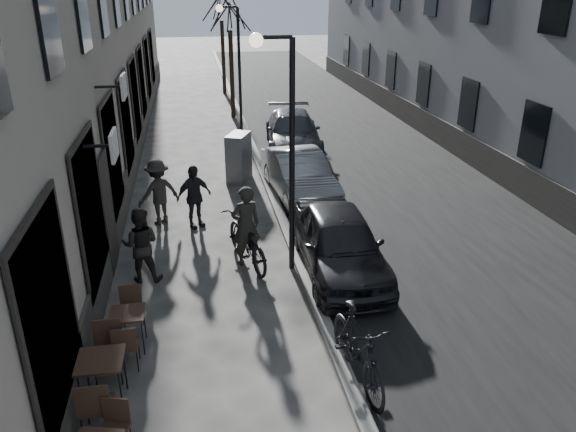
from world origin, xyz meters
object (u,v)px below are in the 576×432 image
object	(u,v)px
streetlamp_far	(235,56)
tree_near	(229,12)
pedestrian_mid	(158,192)
car_near	(340,243)
bistro_set_b	(103,377)
pedestrian_far	(194,197)
bistro_set_c	(129,326)
moped	(358,349)
streetlamp_near	(284,131)
car_far	(293,132)
bicycle	(246,240)
pedestrian_near	(141,245)
utility_cabinet	(239,157)
tree_far	(221,5)
car_mid	(300,175)

from	to	relation	value
streetlamp_far	tree_near	bearing A→B (deg)	88.62
pedestrian_mid	car_near	xyz separation A→B (m)	(4.00, -3.43, -0.17)
bistro_set_b	pedestrian_far	bearing A→B (deg)	77.33
tree_near	bistro_set_c	xyz separation A→B (m)	(-3.23, -17.46, -4.22)
moped	streetlamp_near	bearing A→B (deg)	91.64
streetlamp_near	car_far	xyz separation A→B (m)	(1.87, 9.26, -2.47)
bicycle	streetlamp_near	bearing A→B (deg)	138.49
bistro_set_c	moped	world-z (taller)	moped
bistro_set_b	moped	distance (m)	3.94
bistro_set_b	bicycle	xyz separation A→B (m)	(2.61, 4.24, 0.06)
moped	pedestrian_near	bearing A→B (deg)	126.11
utility_cabinet	pedestrian_mid	distance (m)	3.88
tree_far	utility_cabinet	bearing A→B (deg)	-92.01
pedestrian_near	car_far	size ratio (longest dim) A/B	0.35
tree_far	pedestrian_far	bearing A→B (deg)	-96.19
bicycle	moped	size ratio (longest dim) A/B	1.03
moped	bistro_set_b	bearing A→B (deg)	172.01
utility_cabinet	bistro_set_c	bearing A→B (deg)	-83.66
bicycle	car_far	bearing A→B (deg)	-122.10
bicycle	bistro_set_b	bearing A→B (deg)	43.02
bicycle	pedestrian_near	bearing A→B (deg)	-5.88
pedestrian_near	car_far	distance (m)	10.49
tree_far	utility_cabinet	xyz separation A→B (m)	(-0.52, -14.86, -3.90)
bistro_set_b	pedestrian_near	world-z (taller)	pedestrian_near
tree_near	moped	bearing A→B (deg)	-88.64
car_mid	car_far	xyz separation A→B (m)	(0.70, 4.97, 0.01)
streetlamp_far	bicycle	size ratio (longest dim) A/B	2.34
bistro_set_b	streetlamp_near	bearing A→B (deg)	48.70
bistro_set_c	tree_far	bearing A→B (deg)	81.78
tree_far	moped	size ratio (longest dim) A/B	2.70
utility_cabinet	pedestrian_near	distance (m)	6.67
tree_far	bistro_set_c	xyz separation A→B (m)	(-3.23, -23.46, -4.22)
bistro_set_c	streetlamp_far	bearing A→B (deg)	77.30
streetlamp_far	car_far	xyz separation A→B (m)	(1.87, -2.74, -2.47)
pedestrian_near	pedestrian_mid	xyz separation A→B (m)	(0.25, 3.06, 0.04)
utility_cabinet	bicycle	bearing A→B (deg)	-69.65
bistro_set_c	pedestrian_far	distance (m)	5.28
tree_near	car_near	xyz separation A→B (m)	(1.10, -15.36, -3.95)
streetlamp_near	pedestrian_far	bearing A→B (deg)	125.78
bistro_set_b	pedestrian_mid	bearing A→B (deg)	85.47
tree_near	utility_cabinet	distance (m)	9.69
car_mid	car_far	bearing A→B (deg)	77.03
tree_far	pedestrian_near	bearing A→B (deg)	-98.54
streetlamp_far	bistro_set_c	world-z (taller)	streetlamp_far
bistro_set_b	streetlamp_far	bearing A→B (deg)	78.11
pedestrian_near	car_mid	distance (m)	6.04
tree_far	bicycle	xyz separation A→B (m)	(-0.87, -20.61, -4.09)
bicycle	pedestrian_mid	world-z (taller)	pedestrian_mid
tree_far	car_far	distance (m)	12.52
tree_near	tree_far	world-z (taller)	same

